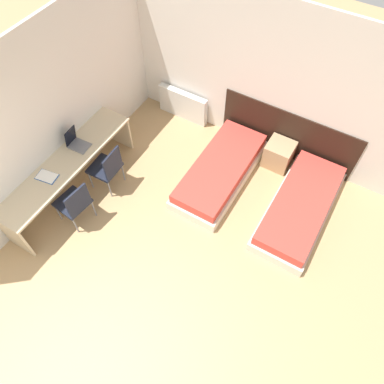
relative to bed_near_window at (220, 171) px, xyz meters
name	(u,v)px	position (x,y,z in m)	size (l,w,h in m)	color
ground_plane	(103,340)	(-0.06, -3.14, -0.18)	(20.00, 20.00, 0.00)	tan
wall_back	(254,77)	(-0.06, 1.08, 1.17)	(5.29, 0.05, 2.70)	silver
wall_left	(57,109)	(-2.23, -1.04, 1.17)	(0.05, 5.19, 2.70)	silver
headboard_panel	(287,135)	(0.71, 1.04, 0.30)	(2.38, 0.03, 0.96)	black
bed_near_window	(220,171)	(0.00, 0.00, 0.00)	(0.86, 2.01, 0.37)	beige
bed_near_door	(300,207)	(1.42, 0.00, 0.00)	(0.86, 2.01, 0.37)	beige
nightstand	(279,154)	(0.71, 0.79, 0.06)	(0.44, 0.43, 0.47)	tan
radiator	(183,105)	(-1.32, 0.96, 0.11)	(0.99, 0.12, 0.58)	silver
desk	(68,168)	(-1.92, -1.46, 0.42)	(0.56, 2.51, 0.74)	#C6B28E
chair_near_laptop	(107,167)	(-1.49, -1.07, 0.31)	(0.46, 0.46, 0.88)	black
chair_near_notebook	(74,202)	(-1.49, -1.85, 0.31)	(0.49, 0.49, 0.88)	black
laptop	(76,142)	(-1.99, -1.10, 0.63)	(0.33, 0.26, 0.32)	slate
open_notebook	(47,177)	(-1.97, -1.81, 0.57)	(0.34, 0.25, 0.02)	#1E4793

